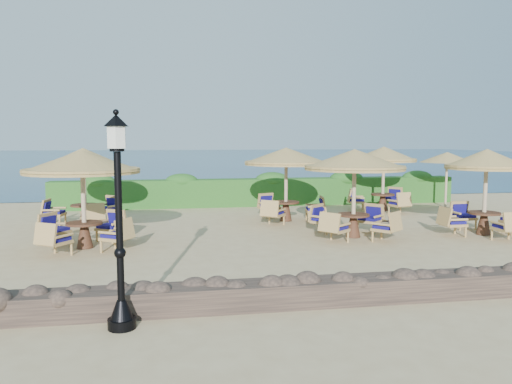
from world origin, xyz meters
The scene contains 12 objects.
ground centered at (0.00, 0.00, 0.00)m, with size 120.00×120.00×0.00m, color tan.
sea centered at (0.00, 70.00, 0.00)m, with size 160.00×160.00×0.00m, color navy.
hedge centered at (0.00, 7.20, 0.60)m, with size 18.00×0.90×1.20m, color #1E511A.
stone_wall centered at (0.00, -6.20, 0.22)m, with size 15.00×0.65×0.44m, color brown.
lamp_post centered at (-4.80, -6.80, 1.55)m, with size 0.44×0.44×3.31m.
extra_parasol centered at (7.80, 5.20, 2.17)m, with size 2.30×2.30×2.41m.
cafe_set_0 centered at (-6.32, -0.66, 1.89)m, with size 3.08×3.08×2.65m.
cafe_set_1 centered at (1.41, -0.46, 1.88)m, with size 3.02×3.02×2.65m.
cafe_set_2 centered at (5.53, -0.79, 1.73)m, with size 2.81×2.81×2.65m.
cafe_set_3 centered at (-6.91, 3.25, 1.81)m, with size 2.65×2.74×2.65m.
cafe_set_4 centered at (0.11, 2.83, 1.96)m, with size 3.03×3.03×2.65m.
cafe_set_5 centered at (4.65, 4.67, 1.87)m, with size 2.76×2.76×2.65m.
Camera 1 is at (-4.04, -14.57, 2.93)m, focal length 35.00 mm.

